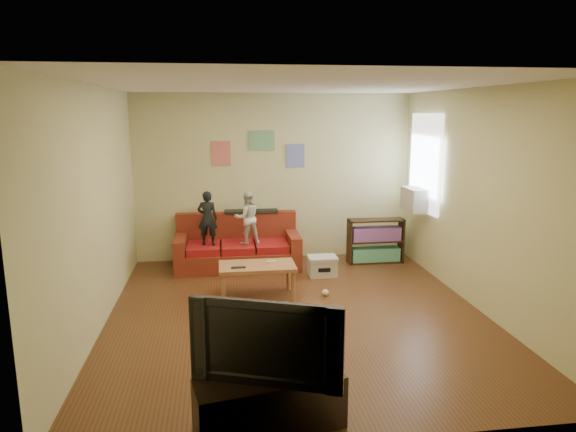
{
  "coord_description": "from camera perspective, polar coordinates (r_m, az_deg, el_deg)",
  "views": [
    {
      "loc": [
        -0.9,
        -5.8,
        2.41
      ],
      "look_at": [
        0.0,
        0.8,
        1.05
      ],
      "focal_mm": 32.0,
      "sensor_mm": 36.0,
      "label": 1
    }
  ],
  "objects": [
    {
      "name": "bookshelf",
      "position": [
        8.43,
        9.67,
        -2.99
      ],
      "size": [
        0.89,
        0.27,
        0.71
      ],
      "color": "black",
      "rests_on": "ground"
    },
    {
      "name": "tv_stand",
      "position": [
        4.19,
        -2.03,
        -20.12
      ],
      "size": [
        1.19,
        0.6,
        0.43
      ],
      "primitive_type": "cube",
      "rotation": [
        0.0,
        0.0,
        0.2
      ],
      "color": "black",
      "rests_on": "ground"
    },
    {
      "name": "artwork_center",
      "position": [
        8.32,
        -2.96,
        8.37
      ],
      "size": [
        0.42,
        0.01,
        0.32
      ],
      "primitive_type": "cube",
      "color": "#72B27F",
      "rests_on": "room_shell"
    },
    {
      "name": "artwork_right",
      "position": [
        8.41,
        0.82,
        6.71
      ],
      "size": [
        0.3,
        0.01,
        0.38
      ],
      "primitive_type": "cube",
      "color": "#727FCC",
      "rests_on": "room_shell"
    },
    {
      "name": "television",
      "position": [
        3.93,
        -2.09,
        -13.36
      ],
      "size": [
        1.13,
        0.54,
        0.66
      ],
      "primitive_type": "imported",
      "rotation": [
        0.0,
        0.0,
        -0.35
      ],
      "color": "black",
      "rests_on": "tv_stand"
    },
    {
      "name": "ac_unit",
      "position": [
        8.14,
        13.98,
        1.8
      ],
      "size": [
        0.28,
        0.55,
        0.35
      ],
      "primitive_type": "cube",
      "color": "#B7B2A3",
      "rests_on": "window"
    },
    {
      "name": "sofa",
      "position": [
        8.15,
        -5.62,
        -3.63
      ],
      "size": [
        1.92,
        0.88,
        0.85
      ],
      "color": "maroon",
      "rests_on": "ground"
    },
    {
      "name": "file_box",
      "position": [
        7.7,
        3.83,
        -5.55
      ],
      "size": [
        0.43,
        0.33,
        0.29
      ],
      "color": "silver",
      "rests_on": "ground"
    },
    {
      "name": "window",
      "position": [
        8.11,
        14.97,
        5.71
      ],
      "size": [
        0.04,
        1.08,
        1.48
      ],
      "primitive_type": "cube",
      "color": "white",
      "rests_on": "room_shell"
    },
    {
      "name": "tissue",
      "position": [
        6.91,
        4.16,
        -8.49
      ],
      "size": [
        0.1,
        0.1,
        0.09
      ],
      "primitive_type": "sphere",
      "rotation": [
        0.0,
        0.0,
        0.11
      ],
      "color": "white",
      "rests_on": "ground"
    },
    {
      "name": "game_controller",
      "position": [
        6.8,
        -1.8,
        -5.12
      ],
      "size": [
        0.14,
        0.06,
        0.03
      ],
      "primitive_type": "cube",
      "rotation": [
        0.0,
        0.0,
        0.19
      ],
      "color": "silver",
      "rests_on": "coffee_table"
    },
    {
      "name": "room_shell",
      "position": [
        5.96,
        1.04,
        1.29
      ],
      "size": [
        4.52,
        5.02,
        2.72
      ],
      "color": "brown",
      "rests_on": "ground"
    },
    {
      "name": "coffee_table",
      "position": [
        6.76,
        -3.45,
        -5.93
      ],
      "size": [
        0.99,
        0.55,
        0.45
      ],
      "color": "#AD714A",
      "rests_on": "ground"
    },
    {
      "name": "remote",
      "position": [
        6.61,
        -5.54,
        -5.7
      ],
      "size": [
        0.19,
        0.06,
        0.02
      ],
      "primitive_type": "cube",
      "rotation": [
        0.0,
        0.0,
        0.05
      ],
      "color": "black",
      "rests_on": "coffee_table"
    },
    {
      "name": "child_a",
      "position": [
        7.86,
        -8.94,
        -0.25
      ],
      "size": [
        0.33,
        0.25,
        0.84
      ],
      "primitive_type": "imported",
      "rotation": [
        0.0,
        0.0,
        2.98
      ],
      "color": "black",
      "rests_on": "sofa"
    },
    {
      "name": "artwork_left",
      "position": [
        8.31,
        -7.45,
        6.9
      ],
      "size": [
        0.3,
        0.01,
        0.4
      ],
      "primitive_type": "cube",
      "color": "#D87266",
      "rests_on": "room_shell"
    },
    {
      "name": "child_b",
      "position": [
        7.87,
        -4.57,
        -0.18
      ],
      "size": [
        0.46,
        0.4,
        0.82
      ],
      "primitive_type": "imported",
      "rotation": [
        0.0,
        0.0,
        3.38
      ],
      "color": "silver",
      "rests_on": "sofa"
    }
  ]
}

